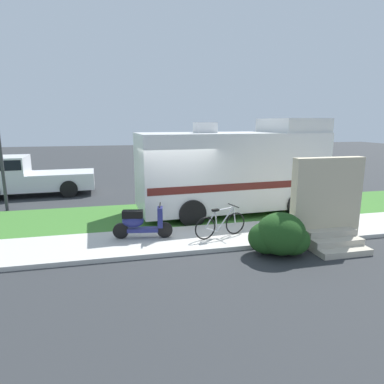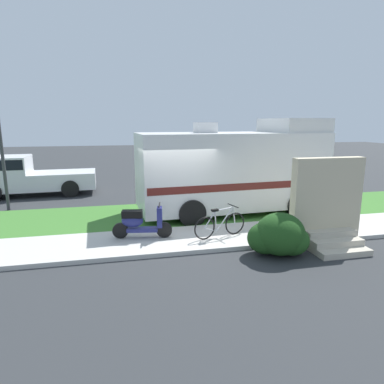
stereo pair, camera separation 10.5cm
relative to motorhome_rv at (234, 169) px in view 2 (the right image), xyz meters
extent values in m
plane|color=#2D3033|center=(-2.32, -1.42, -1.65)|extent=(80.00, 80.00, 0.00)
cube|color=beige|center=(-2.32, -2.62, -1.59)|extent=(24.00, 2.00, 0.12)
cube|color=#3D752D|center=(-2.32, 0.08, -1.61)|extent=(24.00, 3.40, 0.08)
cube|color=silver|center=(-0.11, -0.01, -0.02)|extent=(6.84, 2.92, 2.65)
cube|color=silver|center=(2.33, 0.15, 1.56)|extent=(1.95, 2.48, 0.50)
cube|color=#591E19|center=(-0.11, -0.01, -0.42)|extent=(6.71, 2.93, 0.24)
cube|color=black|center=(3.21, 0.21, 0.44)|extent=(0.22, 2.12, 0.90)
cube|color=silver|center=(-1.11, -0.07, 1.49)|extent=(0.74, 0.64, 0.36)
cylinder|color=black|center=(1.88, 1.32, -1.20)|extent=(0.92, 0.34, 0.90)
cylinder|color=black|center=(2.04, -1.07, -1.20)|extent=(0.92, 0.34, 0.90)
cylinder|color=black|center=(-2.02, 1.07, -1.20)|extent=(0.92, 0.34, 0.90)
cylinder|color=black|center=(-1.87, -1.32, -1.20)|extent=(0.92, 0.34, 0.90)
cylinder|color=black|center=(-2.92, -2.48, -1.31)|extent=(0.45, 0.17, 0.44)
cylinder|color=black|center=(-4.13, -2.28, -1.31)|extent=(0.45, 0.17, 0.44)
cube|color=navy|center=(-3.53, -2.38, -1.29)|extent=(0.89, 0.41, 0.10)
cube|color=black|center=(-3.80, -2.34, -0.83)|extent=(0.59, 0.35, 0.20)
ellipsoid|color=navy|center=(-3.80, -2.34, -1.03)|extent=(0.64, 0.39, 0.36)
cube|color=navy|center=(-3.05, -2.46, -0.93)|extent=(0.19, 0.34, 0.56)
cylinder|color=black|center=(-3.05, -2.46, -0.58)|extent=(0.12, 0.50, 0.04)
sphere|color=white|center=(-3.05, -2.46, -0.75)|extent=(0.12, 0.12, 0.12)
torus|color=black|center=(-0.89, -2.66, -1.20)|extent=(0.64, 0.20, 0.65)
torus|color=black|center=(-1.86, -2.90, -1.20)|extent=(0.64, 0.20, 0.65)
cylinder|color=silver|center=(-1.23, -2.74, -1.03)|extent=(0.56, 0.18, 0.67)
cylinder|color=silver|center=(-1.52, -2.82, -1.05)|extent=(0.10, 0.06, 0.60)
cylinder|color=silver|center=(-1.26, -2.75, -0.73)|extent=(0.59, 0.18, 0.09)
cylinder|color=silver|center=(-1.67, -2.86, -1.28)|extent=(0.39, 0.13, 0.18)
cylinder|color=silver|center=(-1.70, -2.86, -0.98)|extent=(0.35, 0.12, 0.47)
cylinder|color=silver|center=(-0.93, -2.67, -0.95)|extent=(0.12, 0.06, 0.51)
cube|color=black|center=(-1.55, -2.82, -0.72)|extent=(0.22, 0.15, 0.06)
cylinder|color=black|center=(-0.96, -2.68, -0.66)|extent=(0.16, 0.51, 0.03)
cube|color=silver|center=(-9.30, 4.88, -0.60)|extent=(2.45, 2.05, 1.54)
cube|color=black|center=(-9.30, 4.88, -0.12)|extent=(2.33, 2.06, 0.44)
cube|color=silver|center=(-6.68, 5.01, -0.99)|extent=(2.97, 2.07, 0.75)
cylinder|color=black|center=(-9.53, 5.79, -1.27)|extent=(0.77, 0.28, 0.76)
cylinder|color=black|center=(-6.30, 4.11, -1.27)|extent=(0.77, 0.28, 0.76)
cylinder|color=black|center=(-6.39, 5.95, -1.27)|extent=(0.77, 0.28, 0.76)
cube|color=#BCB29E|center=(1.38, -4.22, -1.57)|extent=(1.40, 0.96, 0.16)
cube|color=#BCB29E|center=(1.38, -4.06, -1.41)|extent=(1.40, 0.64, 0.16)
cube|color=#BCB29E|center=(1.38, -3.90, -1.25)|extent=(1.40, 0.32, 0.16)
cube|color=beige|center=(1.38, -3.59, -0.45)|extent=(2.00, 0.30, 2.40)
ellipsoid|color=#1E4719|center=(-0.22, -4.12, -1.08)|extent=(1.27, 1.14, 1.08)
ellipsoid|color=#1E4719|center=(-0.54, -3.99, -1.20)|extent=(0.95, 0.85, 0.81)
ellipsoid|color=#1E4719|center=(0.06, -4.21, -1.24)|extent=(0.89, 0.80, 0.75)
cylinder|color=brown|center=(1.48, -2.46, -1.42)|extent=(0.06, 0.06, 0.21)
cylinder|color=brown|center=(1.48, -2.46, -1.30)|extent=(0.03, 0.03, 0.04)
cylinder|color=black|center=(1.48, -2.46, -1.27)|extent=(0.03, 0.03, 0.02)
cylinder|color=#333338|center=(-8.32, 2.18, 0.53)|extent=(0.12, 0.12, 4.35)
camera|label=1|loc=(-4.18, -11.30, 1.67)|focal=30.88mm
camera|label=2|loc=(-4.08, -11.33, 1.67)|focal=30.88mm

